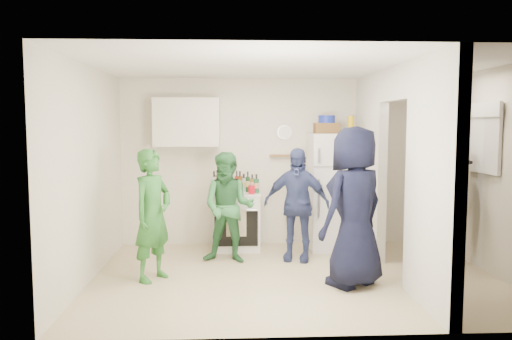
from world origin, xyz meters
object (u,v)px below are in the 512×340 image
(person_denim, at_px, (296,204))
(person_nook, at_px, (446,206))
(fridge, at_px, (333,191))
(yellow_cup_stack_top, at_px, (351,125))
(person_green_center, at_px, (229,208))
(person_navy, at_px, (354,207))
(blue_bowl, at_px, (327,119))
(wicker_basket, at_px, (327,128))
(person_green_left, at_px, (153,215))
(stove, at_px, (236,221))

(person_denim, bearing_deg, person_nook, 4.50)
(fridge, height_order, person_denim, fridge)
(person_denim, bearing_deg, yellow_cup_stack_top, 47.71)
(person_green_center, distance_m, person_nook, 2.79)
(fridge, height_order, person_green_center, fridge)
(person_navy, distance_m, person_nook, 1.53)
(fridge, bearing_deg, person_nook, -38.94)
(person_denim, distance_m, person_nook, 1.91)
(blue_bowl, bearing_deg, wicker_basket, 0.00)
(wicker_basket, xyz_separation_m, person_green_left, (-2.30, -1.42, -0.99))
(wicker_basket, height_order, person_navy, wicker_basket)
(person_denim, xyz_separation_m, person_navy, (0.51, -1.10, 0.15))
(stove, xyz_separation_m, yellow_cup_stack_top, (1.64, -0.13, 1.39))
(blue_bowl, height_order, yellow_cup_stack_top, blue_bowl)
(fridge, height_order, person_navy, person_navy)
(person_green_left, distance_m, person_denim, 1.94)
(stove, distance_m, person_navy, 2.22)
(wicker_basket, bearing_deg, yellow_cup_stack_top, -25.11)
(stove, relative_size, fridge, 0.50)
(blue_bowl, bearing_deg, person_denim, -128.54)
(person_denim, xyz_separation_m, person_nook, (1.87, -0.41, 0.02))
(blue_bowl, distance_m, person_green_left, 2.93)
(fridge, height_order, wicker_basket, wicker_basket)
(person_green_center, bearing_deg, fridge, 34.56)
(person_green_left, height_order, person_navy, person_navy)
(stove, bearing_deg, person_denim, -38.18)
(fridge, relative_size, person_nook, 1.08)
(person_navy, relative_size, person_nook, 1.16)
(wicker_basket, bearing_deg, fridge, -26.57)
(person_nook, bearing_deg, blue_bowl, -95.44)
(blue_bowl, distance_m, person_green_center, 1.97)
(yellow_cup_stack_top, height_order, person_nook, yellow_cup_stack_top)
(person_navy, bearing_deg, blue_bowl, -126.49)
(stove, bearing_deg, person_green_center, -98.46)
(fridge, bearing_deg, blue_bowl, 153.43)
(fridge, height_order, yellow_cup_stack_top, yellow_cup_stack_top)
(stove, xyz_separation_m, person_denim, (0.80, -0.63, 0.34))
(fridge, bearing_deg, person_green_center, -156.65)
(fridge, bearing_deg, person_denim, -135.83)
(yellow_cup_stack_top, xyz_separation_m, person_navy, (-0.33, -1.60, -0.91))
(person_green_center, distance_m, person_navy, 1.76)
(stove, bearing_deg, yellow_cup_stack_top, -4.53)
(yellow_cup_stack_top, xyz_separation_m, person_nook, (1.03, -0.91, -1.03))
(fridge, xyz_separation_m, person_nook, (1.25, -1.01, -0.07))
(person_green_left, bearing_deg, person_navy, -65.58)
(stove, xyz_separation_m, person_navy, (1.31, -1.73, 0.48))
(yellow_cup_stack_top, bearing_deg, blue_bowl, 154.89)
(yellow_cup_stack_top, bearing_deg, person_navy, -101.68)
(stove, distance_m, person_nook, 2.89)
(yellow_cup_stack_top, distance_m, person_nook, 1.72)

